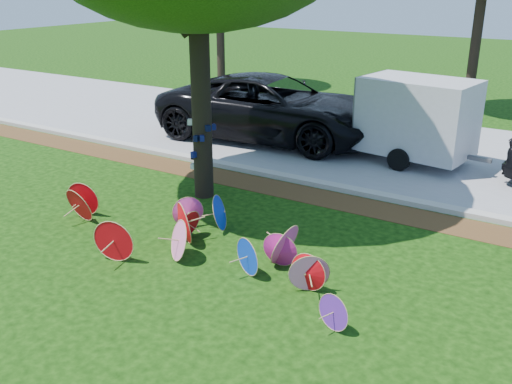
{
  "coord_description": "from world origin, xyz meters",
  "views": [
    {
      "loc": [
        5.94,
        -6.75,
        4.79
      ],
      "look_at": [
        0.5,
        2.0,
        0.9
      ],
      "focal_mm": 40.0,
      "sensor_mm": 36.0,
      "label": 1
    }
  ],
  "objects": [
    {
      "name": "ground",
      "position": [
        0.0,
        0.0,
        0.0
      ],
      "size": [
        90.0,
        90.0,
        0.0
      ],
      "primitive_type": "plane",
      "color": "black",
      "rests_on": "ground"
    },
    {
      "name": "cargo_trailer",
      "position": [
        1.7,
        8.28,
        1.3
      ],
      "size": [
        3.07,
        2.18,
        2.6
      ],
      "primitive_type": "cube",
      "rotation": [
        0.0,
        0.0,
        -0.14
      ],
      "color": "silver",
      "rests_on": "ground"
    },
    {
      "name": "street",
      "position": [
        0.0,
        9.35,
        0.01
      ],
      "size": [
        90.0,
        8.0,
        0.01
      ],
      "primitive_type": "cube",
      "color": "gray",
      "rests_on": "ground"
    },
    {
      "name": "black_van",
      "position": [
        -2.88,
        8.35,
        0.99
      ],
      "size": [
        7.38,
        3.92,
        1.98
      ],
      "primitive_type": "imported",
      "rotation": [
        0.0,
        0.0,
        1.66
      ],
      "color": "black",
      "rests_on": "ground"
    },
    {
      "name": "parasol_pile",
      "position": [
        -0.08,
        0.79,
        0.37
      ],
      "size": [
        7.0,
        2.69,
        0.83
      ],
      "color": "red",
      "rests_on": "ground"
    },
    {
      "name": "mulch_strip",
      "position": [
        0.0,
        4.5,
        0.01
      ],
      "size": [
        90.0,
        1.0,
        0.01
      ],
      "primitive_type": "cube",
      "color": "#472D16",
      "rests_on": "ground"
    },
    {
      "name": "curb",
      "position": [
        0.0,
        5.2,
        0.06
      ],
      "size": [
        90.0,
        0.3,
        0.12
      ],
      "primitive_type": "cube",
      "color": "#B7B5AD",
      "rests_on": "ground"
    }
  ]
}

